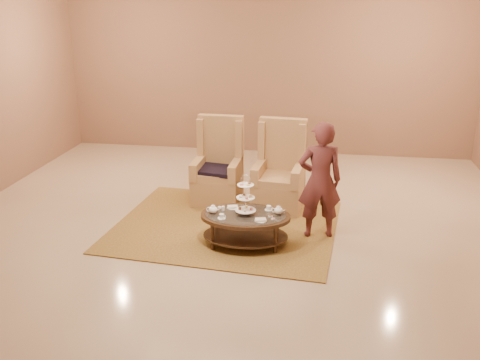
% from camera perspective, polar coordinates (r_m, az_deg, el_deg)
% --- Properties ---
extents(ground, '(8.00, 8.00, 0.00)m').
position_cam_1_polar(ground, '(7.24, -0.76, -5.61)').
color(ground, tan).
rests_on(ground, ground).
extents(ceiling, '(8.00, 8.00, 0.02)m').
position_cam_1_polar(ceiling, '(7.24, -0.76, -5.61)').
color(ceiling, beige).
rests_on(ceiling, ground).
extents(wall_back, '(8.00, 0.04, 3.50)m').
position_cam_1_polar(wall_back, '(10.61, 2.92, 12.24)').
color(wall_back, '#88614A').
rests_on(wall_back, ground).
extents(rug, '(3.18, 2.73, 0.02)m').
position_cam_1_polar(rug, '(7.43, -1.53, -4.89)').
color(rug, olive).
rests_on(rug, ground).
extents(tea_table, '(1.17, 0.83, 0.95)m').
position_cam_1_polar(tea_table, '(6.76, 0.59, -4.28)').
color(tea_table, black).
rests_on(tea_table, ground).
extents(armchair_left, '(0.72, 0.74, 1.30)m').
position_cam_1_polar(armchair_left, '(8.22, -2.30, 0.76)').
color(armchair_left, tan).
rests_on(armchair_left, ground).
extents(armchair_right, '(0.77, 0.79, 1.31)m').
position_cam_1_polar(armchair_right, '(8.00, 4.25, 0.19)').
color(armchair_right, tan).
rests_on(armchair_right, ground).
extents(person, '(0.63, 0.48, 1.56)m').
position_cam_1_polar(person, '(6.93, 8.52, -0.07)').
color(person, '#4F2122').
rests_on(person, ground).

